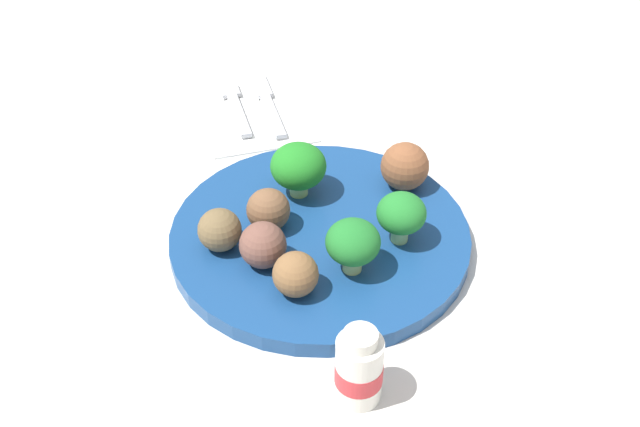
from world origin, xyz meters
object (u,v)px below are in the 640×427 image
Objects in this scene: meatball_center at (268,210)px; knife at (265,101)px; meatball_front_left at (296,274)px; yogurt_bottle at (359,368)px; broccoli_floret_far_rim at (353,243)px; plate at (320,237)px; broccoli_floret_front_left at (401,214)px; broccoli_floret_front_right at (298,167)px; fork at (235,105)px; napkin at (252,110)px; meatball_front_right at (263,245)px; meatball_back_right at (219,228)px; meatball_near_rim at (405,166)px.

meatball_center is 0.24m from knife.
yogurt_bottle reaches higher than meatball_front_left.
yogurt_bottle is at bearing 166.04° from broccoli_floret_far_rim.
broccoli_floret_front_left is at bearing -114.98° from plate.
fork is (0.19, 0.03, -0.04)m from broccoli_floret_front_right.
plate reaches higher than napkin.
meatball_front_right is at bearing 171.97° from napkin.
meatball_front_right is (-0.03, 0.06, 0.03)m from plate.
broccoli_floret_front_right reaches higher than broccoli_floret_front_left.
meatball_back_right is 0.19m from meatball_near_rim.
meatball_back_right is at bearing 60.14° from broccoli_floret_far_rim.
knife is 2.10× the size of yogurt_bottle.
meatball_center is 0.24× the size of napkin.
plate is 6.88× the size of meatball_center.
meatball_center is (0.09, 0.01, 0.00)m from meatball_front_left.
meatball_front_left is 0.27× the size of knife.
fork is at bearing -4.21° from meatball_front_right.
broccoli_floret_far_rim is at bearing -75.37° from meatball_front_left.
plate is 0.07m from broccoli_floret_far_rim.
meatball_front_left is at bearing 179.77° from fork.
meatball_front_left is 0.09m from meatball_center.
meatball_near_rim is (0.04, -0.19, 0.00)m from meatball_back_right.
plate is 0.18m from yogurt_bottle.
broccoli_floret_far_rim reaches higher than meatball_near_rim.
meatball_back_right is at bearing 167.78° from fork.
knife is at bearing 2.98° from broccoli_floret_far_rim.
meatball_front_left is 0.32m from napkin.
broccoli_floret_front_left is at bearing -166.38° from knife.
meatball_center is at bearing 138.00° from broccoli_floret_front_right.
plate is at bearing 65.02° from broccoli_floret_front_left.
broccoli_floret_front_right is at bearing -30.38° from meatball_front_right.
broccoli_floret_front_left is 0.08m from meatball_near_rim.
fork is 0.83× the size of knife.
meatball_center is (0.02, 0.04, 0.03)m from plate.
broccoli_floret_front_right is 0.12m from broccoli_floret_far_rim.
meatball_near_rim is at bearing -21.72° from broccoli_floret_front_left.
plate reaches higher than knife.
broccoli_floret_far_rim is 0.30× the size of napkin.
meatball_front_right is 0.25× the size of napkin.
broccoli_floret_front_left is 0.72× the size of yogurt_bottle.
broccoli_floret_far_rim is 0.08m from meatball_front_right.
broccoli_floret_front_left is at bearing -102.08° from meatball_back_right.
meatball_front_left is (-0.13, 0.03, -0.01)m from broccoli_floret_front_right.
broccoli_floret_far_rim is 1.07× the size of meatball_near_rim.
meatball_near_rim reaches higher than napkin.
meatball_center is 0.24m from fork.
meatball_center is at bearing 169.80° from knife.
meatball_center is at bearing 3.45° from meatball_front_left.
broccoli_floret_front_right is 0.20m from fork.
broccoli_floret_far_rim is at bearing 141.23° from meatball_near_rim.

